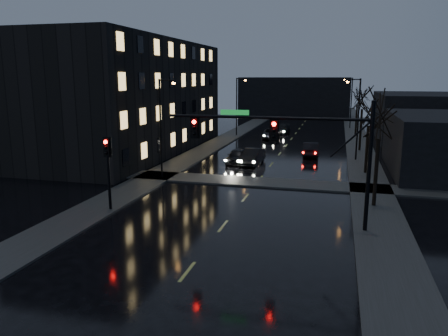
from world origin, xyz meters
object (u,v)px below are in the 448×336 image
Objects in this scene: lead_car at (311,149)px; oncoming_car_a at (237,156)px; oncoming_car_b at (252,157)px; oncoming_car_c at (271,134)px; oncoming_car_d at (281,129)px.

oncoming_car_a is at bearing 37.35° from lead_car.
oncoming_car_b is 17.82m from oncoming_car_c.
lead_car reaches higher than oncoming_car_a.
oncoming_car_c is at bearing 97.46° from oncoming_car_b.
lead_car reaches higher than oncoming_car_d.
oncoming_car_b is 22.88m from oncoming_car_d.
oncoming_car_a reaches higher than oncoming_car_c.
oncoming_car_d is at bearing 86.70° from oncoming_car_a.
oncoming_car_d is at bearing -76.62° from lead_car.
oncoming_car_c is 1.07× the size of oncoming_car_d.
oncoming_car_d is 17.86m from lead_car.
oncoming_car_a reaches higher than oncoming_car_d.
oncoming_car_d is at bearing 77.52° from oncoming_car_c.
oncoming_car_c is (0.62, 17.70, -0.01)m from oncoming_car_a.
oncoming_car_b is 7.73m from lead_car.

